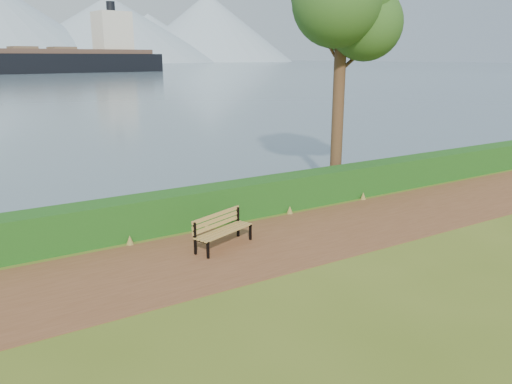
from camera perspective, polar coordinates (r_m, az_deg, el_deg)
ground at (r=12.29m, az=3.28°, el=-6.16°), size 140.00×140.00×0.00m
path at (r=12.52m, az=2.49°, el=-5.71°), size 40.00×3.40×0.01m
hedge at (r=14.23m, az=-2.65°, el=-1.02°), size 32.00×0.85×1.00m
bench at (r=12.10m, az=-4.01°, el=-4.11°), size 1.71×1.02×0.83m
cargo_ship at (r=154.07m, az=-23.11°, el=13.62°), size 73.92×21.87×22.17m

